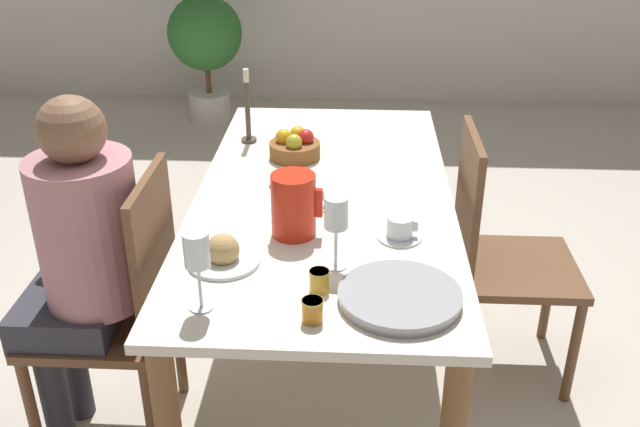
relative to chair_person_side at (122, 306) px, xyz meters
The scene contains 17 objects.
ground_plane 0.86m from the chair_person_side, 30.80° to the left, with size 20.00×20.00×0.00m, color beige.
dining_table 0.72m from the chair_person_side, 30.80° to the left, with size 0.85×1.71×0.73m.
chair_person_side is the anchor object (origin of this frame).
chair_opposite 1.28m from the chair_person_side, 17.92° to the left, with size 0.42×0.42×0.93m.
person_seated 0.23m from the chair_person_side, 166.12° to the right, with size 0.39×0.41×1.18m.
red_pitcher 0.63m from the chair_person_side, ahead, with size 0.16×0.13×0.19m.
wine_glass_water 0.78m from the chair_person_side, ahead, with size 0.06×0.06×0.21m.
wine_glass_juice 0.61m from the chair_person_side, 44.66° to the right, with size 0.06×0.06×0.21m.
teacup_near_person 0.89m from the chair_person_side, ahead, with size 0.13×0.13×0.07m.
teacup_across 0.67m from the chair_person_side, 23.84° to the left, with size 0.13×0.13×0.07m.
serving_tray 0.91m from the chair_person_side, 18.38° to the right, with size 0.32×0.32×0.03m.
bread_plate 0.45m from the chair_person_side, 17.39° to the right, with size 0.20×0.20×0.09m.
jam_jar_amber 0.72m from the chair_person_side, 20.78° to the right, with size 0.05×0.05×0.06m.
jam_jar_red 0.77m from the chair_person_side, 31.06° to the right, with size 0.05×0.05×0.06m.
fruit_bowl 0.87m from the chair_person_side, 53.51° to the left, with size 0.19×0.19×0.11m.
candlestick_tall 0.93m from the chair_person_side, 70.19° to the left, with size 0.06×0.06×0.29m.
potted_plant 3.06m from the chair_person_side, 96.28° to the left, with size 0.51×0.51×0.89m.
Camera 1 is at (0.10, -2.17, 1.76)m, focal length 40.00 mm.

